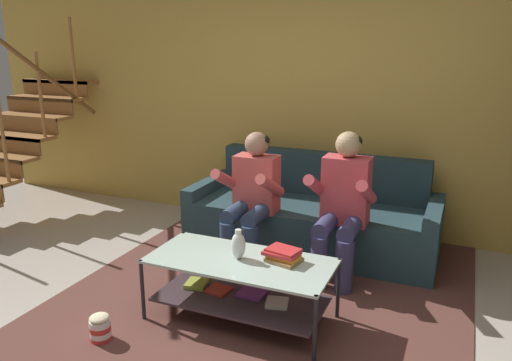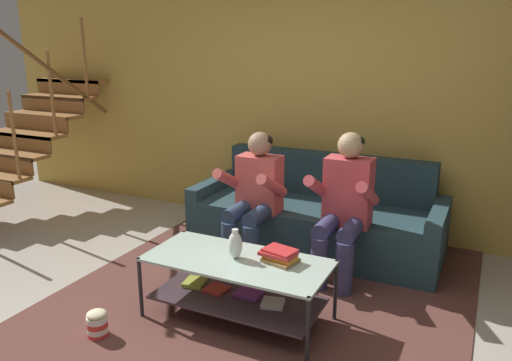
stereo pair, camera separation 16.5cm
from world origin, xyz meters
name	(u,v)px [view 1 (the left image)]	position (x,y,z in m)	size (l,w,h in m)	color
ground	(204,344)	(0.00, 0.00, 0.00)	(16.80, 16.80, 0.00)	#B6AC9F
back_partition	(318,89)	(0.00, 2.46, 1.45)	(8.40, 0.12, 2.90)	gold
staircase_run	(5,143)	(-3.20, 1.35, 0.84)	(1.01, 2.12, 2.39)	#9D6835
couch	(313,218)	(0.16, 1.85, 0.29)	(2.32, 0.89, 0.86)	#253F46
person_seated_left	(251,193)	(-0.24, 1.32, 0.64)	(0.50, 0.58, 1.16)	navy
person_seated_right	(343,201)	(0.57, 1.33, 0.66)	(0.50, 0.58, 1.22)	#383761
coffee_table	(240,280)	(0.09, 0.38, 0.30)	(1.28, 0.59, 0.46)	#ABC5B9
area_rug	(276,282)	(0.13, 0.99, 0.01)	(3.00, 3.43, 0.01)	brown
vase	(238,245)	(0.07, 0.39, 0.56)	(0.10, 0.10, 0.21)	silver
book_stack	(283,255)	(0.37, 0.47, 0.50)	(0.27, 0.22, 0.09)	#A27B46
popcorn_tub	(100,328)	(-0.65, -0.23, 0.10)	(0.14, 0.14, 0.19)	red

